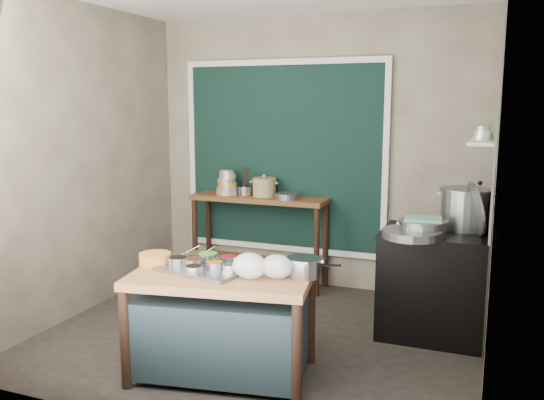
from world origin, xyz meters
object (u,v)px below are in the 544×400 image
at_px(prep_table, 222,324).
at_px(steamer, 423,228).
at_px(saucepan, 304,267).
at_px(utensil_cup, 245,191).
at_px(back_counter, 259,240).
at_px(stove_block, 437,285).
at_px(yellow_basin, 155,259).
at_px(ceramic_crock, 264,188).
at_px(stock_pot, 466,209).
at_px(condiment_tray, 205,268).

bearing_deg(prep_table, steamer, 32.87).
bearing_deg(saucepan, utensil_cup, 103.91).
distance_m(back_counter, stove_block, 2.04).
bearing_deg(stove_block, yellow_basin, -145.35).
bearing_deg(ceramic_crock, utensil_cup, -179.05).
height_order(prep_table, stove_block, stove_block).
bearing_deg(stock_pot, utensil_cup, 166.12).
height_order(ceramic_crock, steamer, ceramic_crock).
bearing_deg(saucepan, ceramic_crock, 99.21).
height_order(prep_table, yellow_basin, yellow_basin).
bearing_deg(saucepan, stock_pot, 34.82).
bearing_deg(back_counter, utensil_cup, 173.50).
distance_m(saucepan, stock_pot, 1.68).
bearing_deg(ceramic_crock, saucepan, -60.84).
bearing_deg(condiment_tray, utensil_cup, 106.25).
height_order(condiment_tray, ceramic_crock, ceramic_crock).
xyz_separation_m(stove_block, stock_pot, (0.18, 0.19, 0.63)).
relative_size(yellow_basin, utensil_cup, 1.48).
distance_m(ceramic_crock, steamer, 1.97).
bearing_deg(utensil_cup, steamer, -25.46).
relative_size(back_counter, stove_block, 1.61).
bearing_deg(stock_pot, condiment_tray, -138.48).
relative_size(saucepan, utensil_cup, 1.58).
bearing_deg(stock_pot, prep_table, -135.47).
bearing_deg(saucepan, back_counter, 100.63).
distance_m(stove_block, steamer, 0.56).
height_order(stock_pot, steamer, stock_pot).
xyz_separation_m(saucepan, steamer, (0.66, 0.99, 0.12)).
height_order(yellow_basin, saucepan, saucepan).
bearing_deg(steamer, condiment_tray, -141.16).
bearing_deg(prep_table, condiment_tray, 159.83).
bearing_deg(yellow_basin, back_counter, 90.76).
distance_m(saucepan, steamer, 1.20).
distance_m(back_counter, stock_pot, 2.23).
relative_size(back_counter, utensil_cup, 9.30).
height_order(utensil_cup, stock_pot, stock_pot).
xyz_separation_m(utensil_cup, ceramic_crock, (0.21, 0.00, 0.04)).
xyz_separation_m(ceramic_crock, steamer, (1.73, -0.93, -0.10)).
xyz_separation_m(condiment_tray, utensil_cup, (-0.59, 2.02, 0.23)).
distance_m(prep_table, ceramic_crock, 2.22).
height_order(condiment_tray, stock_pot, stock_pot).
height_order(back_counter, yellow_basin, back_counter).
height_order(back_counter, stock_pot, stock_pot).
bearing_deg(back_counter, yellow_basin, -89.24).
xyz_separation_m(prep_table, saucepan, (0.56, 0.13, 0.44)).
height_order(back_counter, stove_block, back_counter).
xyz_separation_m(saucepan, utensil_cup, (-1.29, 1.92, 0.18)).
bearing_deg(yellow_basin, steamer, 32.39).
bearing_deg(prep_table, utensil_cup, 99.90).
bearing_deg(stove_block, condiment_tray, -139.17).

